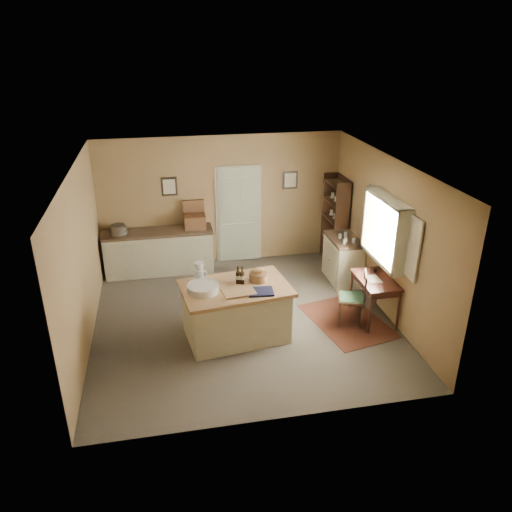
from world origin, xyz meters
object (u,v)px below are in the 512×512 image
(work_island, at_px, (235,310))
(shelving_unit, at_px, (337,221))
(desk_chair, at_px, (352,299))
(sideboard, at_px, (160,250))
(writing_desk, at_px, (375,284))
(right_cabinet, at_px, (343,259))

(work_island, bearing_deg, shelving_unit, 36.52)
(work_island, distance_m, desk_chair, 1.98)
(work_island, relative_size, desk_chair, 1.94)
(sideboard, distance_m, writing_desk, 4.40)
(work_island, distance_m, shelving_unit, 3.59)
(sideboard, xyz_separation_m, writing_desk, (3.54, -2.61, 0.19))
(desk_chair, xyz_separation_m, shelving_unit, (0.58, 2.44, 0.47))
(writing_desk, xyz_separation_m, desk_chair, (-0.43, -0.05, -0.21))
(writing_desk, height_order, shelving_unit, shelving_unit)
(sideboard, bearing_deg, desk_chair, -40.56)
(sideboard, relative_size, writing_desk, 2.35)
(desk_chair, distance_m, right_cabinet, 1.63)
(sideboard, bearing_deg, shelving_unit, -3.47)
(right_cabinet, height_order, shelving_unit, shelving_unit)
(right_cabinet, bearing_deg, desk_chair, -105.15)
(sideboard, height_order, desk_chair, sideboard)
(writing_desk, bearing_deg, shelving_unit, 86.42)
(work_island, distance_m, sideboard, 2.93)
(right_cabinet, xyz_separation_m, shelving_unit, (0.15, 0.87, 0.47))
(work_island, distance_m, writing_desk, 2.41)
(right_cabinet, distance_m, shelving_unit, 1.00)
(shelving_unit, bearing_deg, writing_desk, -93.58)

